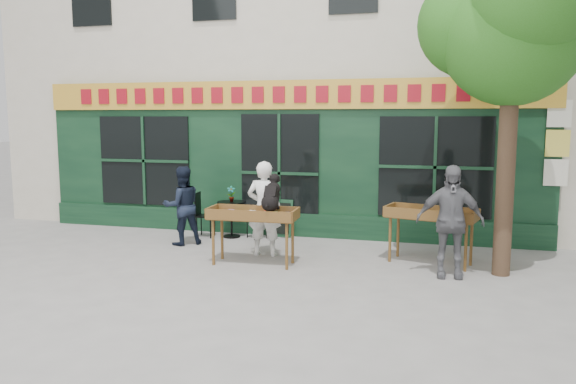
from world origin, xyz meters
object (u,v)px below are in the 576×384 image
woman (264,209)px  book_cart_right (431,217)px  man_left (182,206)px  bistro_table (231,212)px  dog (271,192)px  book_cart_center (253,217)px  man_right (450,221)px

woman → book_cart_right: bearing=-178.2°
book_cart_right → man_left: size_ratio=1.02×
man_left → bistro_table: bearing=-168.5°
dog → book_cart_center: bearing=170.2°
book_cart_center → man_right: bearing=-0.3°
dog → bistro_table: 2.63m
man_right → man_left: size_ratio=1.14×
book_cart_center → bistro_table: size_ratio=2.00×
book_cart_center → man_left: size_ratio=0.97×
book_cart_right → man_left: 4.81m
man_left → book_cart_center: bearing=109.2°
dog → man_left: (-2.20, 1.12, -0.50)m
book_cart_right → bistro_table: book_cart_right is taller
woman → man_left: size_ratio=1.11×
man_right → bistro_table: size_ratio=2.36×
book_cart_center → woman: (0.00, 0.65, 0.05)m
woman → man_right: (3.26, -0.57, 0.02)m
dog → woman: woman is taller
bistro_table → man_left: man_left is taller
book_cart_right → man_right: (0.30, -0.75, 0.08)m
book_cart_center → woman: 0.65m
book_cart_center → man_right: man_right is taller
woman → bistro_table: (-1.15, 1.32, -0.33)m
book_cart_center → man_left: man_left is taller
book_cart_right → book_cart_center: bearing=-150.0°
man_left → woman: bearing=126.4°
bistro_table → woman: bearing=-49.1°
man_left → book_cart_right: bearing=136.4°
book_cart_center → bistro_table: 2.30m
dog → book_cart_right: bearing=17.0°
book_cart_center → book_cart_right: 3.07m
dog → bistro_table: bearing=124.8°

